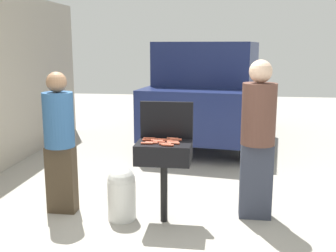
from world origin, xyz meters
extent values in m
plane|color=#9E998E|center=(0.00, 0.00, 0.00)|extent=(24.00, 24.00, 0.00)
cylinder|color=black|center=(0.18, 0.28, 0.35)|extent=(0.08, 0.08, 0.70)
cube|color=black|center=(0.18, 0.28, 0.81)|extent=(0.60, 0.44, 0.22)
cube|color=black|center=(0.18, 0.50, 1.13)|extent=(0.60, 0.05, 0.42)
cylinder|color=#B74C33|center=(0.21, 0.17, 0.93)|extent=(0.13, 0.03, 0.03)
cylinder|color=#AD4228|center=(0.00, 0.32, 0.93)|extent=(0.13, 0.03, 0.03)
cylinder|color=#AD4228|center=(0.14, 0.25, 0.93)|extent=(0.13, 0.04, 0.03)
cylinder|color=#C6593D|center=(0.30, 0.21, 0.93)|extent=(0.13, 0.04, 0.03)
cylinder|color=#C6593D|center=(0.06, 0.20, 0.93)|extent=(0.13, 0.03, 0.03)
cylinder|color=#B74C33|center=(0.24, 0.12, 0.93)|extent=(0.13, 0.04, 0.03)
cylinder|color=#B74C33|center=(0.30, 0.38, 0.93)|extent=(0.13, 0.03, 0.03)
cylinder|color=#B74C33|center=(0.10, 0.29, 0.93)|extent=(0.13, 0.03, 0.03)
cylinder|color=#C6593D|center=(0.26, 0.42, 0.93)|extent=(0.13, 0.04, 0.03)
cylinder|color=#B74C33|center=(0.01, 0.17, 0.93)|extent=(0.13, 0.03, 0.03)
cylinder|color=#AD4228|center=(0.21, 0.34, 0.93)|extent=(0.13, 0.04, 0.03)
cylinder|color=#B74C33|center=(0.00, 0.39, 0.93)|extent=(0.13, 0.03, 0.03)
cylinder|color=#C6593D|center=(0.28, 0.27, 0.93)|extent=(0.13, 0.03, 0.03)
cylinder|color=#B74C33|center=(0.13, 0.36, 0.93)|extent=(0.13, 0.03, 0.03)
cylinder|color=silver|center=(-0.30, 0.27, 0.23)|extent=(0.32, 0.32, 0.46)
sphere|color=silver|center=(-0.30, 0.27, 0.46)|extent=(0.31, 0.31, 0.31)
cube|color=#3F3323|center=(-1.06, 0.39, 0.40)|extent=(0.33, 0.18, 0.80)
cylinder|color=#2D598C|center=(-1.06, 0.39, 1.12)|extent=(0.35, 0.35, 0.63)
sphere|color=#936B4C|center=(-1.06, 0.39, 1.55)|extent=(0.23, 0.23, 0.23)
cube|color=#333847|center=(1.21, 0.54, 0.43)|extent=(0.36, 0.20, 0.87)
cylinder|color=brown|center=(1.21, 0.54, 1.21)|extent=(0.38, 0.38, 0.69)
sphere|color=beige|center=(1.21, 0.54, 1.68)|extent=(0.25, 0.25, 0.25)
cube|color=navy|center=(0.58, 4.62, 0.77)|extent=(2.49, 4.62, 0.90)
cube|color=navy|center=(0.56, 4.42, 1.62)|extent=(2.10, 2.82, 0.80)
cylinder|color=black|center=(1.26, 2.96, 0.32)|extent=(0.31, 0.66, 0.64)
cylinder|color=black|center=(-0.52, 3.22, 0.32)|extent=(0.31, 0.66, 0.64)
cylinder|color=black|center=(1.69, 6.01, 0.32)|extent=(0.31, 0.66, 0.64)
cylinder|color=black|center=(-0.10, 6.27, 0.32)|extent=(0.31, 0.66, 0.64)
camera|label=1|loc=(0.80, -3.95, 1.96)|focal=43.06mm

